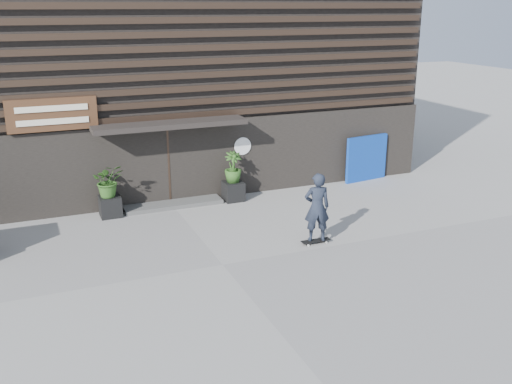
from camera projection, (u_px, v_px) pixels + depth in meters
name	position (u px, v px, depth m)	size (l,w,h in m)	color
ground	(223.00, 265.00, 13.79)	(80.00, 80.00, 0.00)	gray
entrance_step	(173.00, 204.00, 17.82)	(3.00, 0.80, 0.12)	#474644
planter_pot_left	(110.00, 206.00, 16.89)	(0.60, 0.60, 0.60)	black
bamboo_left	(108.00, 181.00, 16.65)	(0.86, 0.75, 0.96)	#2D591E
planter_pot_right	(233.00, 191.00, 18.26)	(0.60, 0.60, 0.60)	black
bamboo_right	(233.00, 167.00, 18.03)	(0.54, 0.54, 0.96)	#2D591E
blue_tarp	(366.00, 158.00, 20.21)	(1.69, 0.12, 1.58)	#0B349B
building	(131.00, 58.00, 21.34)	(18.00, 11.00, 8.00)	black
skateboarder	(317.00, 208.00, 14.72)	(0.78, 0.59, 1.88)	black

